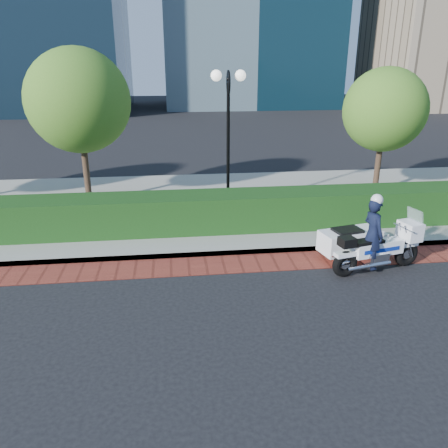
{
  "coord_description": "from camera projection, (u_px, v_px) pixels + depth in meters",
  "views": [
    {
      "loc": [
        -0.71,
        -7.89,
        4.53
      ],
      "look_at": [
        0.44,
        1.61,
        1.0
      ],
      "focal_mm": 35.0,
      "sensor_mm": 36.0,
      "label": 1
    }
  ],
  "objects": [
    {
      "name": "tree_b",
      "position": [
        78.0,
        101.0,
        13.46
      ],
      "size": [
        3.2,
        3.2,
        4.89
      ],
      "color": "#332319",
      "rests_on": "sidewalk"
    },
    {
      "name": "hedge_main",
      "position": [
        200.0,
        212.0,
        12.12
      ],
      "size": [
        18.0,
        1.2,
        1.0
      ],
      "primitive_type": "cube",
      "color": "black",
      "rests_on": "sidewalk"
    },
    {
      "name": "tree_c",
      "position": [
        385.0,
        110.0,
        14.72
      ],
      "size": [
        2.8,
        2.8,
        4.3
      ],
      "color": "#332319",
      "rests_on": "sidewalk"
    },
    {
      "name": "brick_strip",
      "position": [
        206.0,
        265.0,
        10.39
      ],
      "size": [
        60.0,
        1.0,
        0.01
      ],
      "primitive_type": "cube",
      "color": "maroon",
      "rests_on": "ground"
    },
    {
      "name": "sidewalk",
      "position": [
        195.0,
        205.0,
        14.56
      ],
      "size": [
        60.0,
        8.0,
        0.15
      ],
      "primitive_type": "cube",
      "color": "gray",
      "rests_on": "ground"
    },
    {
      "name": "ground",
      "position": [
        212.0,
        297.0,
        8.99
      ],
      "size": [
        120.0,
        120.0,
        0.0
      ],
      "primitive_type": "plane",
      "color": "black",
      "rests_on": "ground"
    },
    {
      "name": "police_motorcycle",
      "position": [
        366.0,
        241.0,
        10.17
      ],
      "size": [
        2.3,
        1.65,
        1.87
      ],
      "rotation": [
        0.0,
        0.0,
        0.22
      ],
      "color": "black",
      "rests_on": "ground"
    },
    {
      "name": "lamppost",
      "position": [
        228.0,
        120.0,
        12.92
      ],
      "size": [
        1.02,
        0.7,
        4.21
      ],
      "color": "black",
      "rests_on": "sidewalk"
    }
  ]
}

